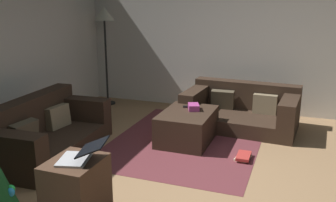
% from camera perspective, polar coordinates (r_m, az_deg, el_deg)
% --- Properties ---
extents(ground_plane, '(6.40, 6.40, 0.00)m').
position_cam_1_polar(ground_plane, '(3.99, 6.12, -13.79)').
color(ground_plane, '#93704C').
extents(corner_partition, '(0.12, 6.40, 2.60)m').
position_cam_1_polar(corner_partition, '(6.61, 13.24, 9.42)').
color(corner_partition, silver).
rests_on(corner_partition, ground_plane).
extents(couch_left, '(1.82, 0.96, 0.72)m').
position_cam_1_polar(couch_left, '(5.06, -18.47, -4.61)').
color(couch_left, '#332319').
rests_on(couch_left, ground_plane).
extents(couch_right, '(1.10, 1.74, 0.65)m').
position_cam_1_polar(couch_right, '(5.94, 11.25, -1.35)').
color(couch_right, '#332319').
rests_on(couch_right, ground_plane).
extents(ottoman, '(0.96, 0.68, 0.43)m').
position_cam_1_polar(ottoman, '(5.23, 2.97, -3.90)').
color(ottoman, '#332319').
rests_on(ottoman, ground_plane).
extents(gift_box, '(0.25, 0.21, 0.08)m').
position_cam_1_polar(gift_box, '(5.26, 3.95, -0.92)').
color(gift_box, '#B23F8C').
rests_on(gift_box, ottoman).
extents(tv_remote, '(0.10, 0.17, 0.02)m').
position_cam_1_polar(tv_remote, '(5.38, 3.18, -0.87)').
color(tv_remote, black).
rests_on(tv_remote, ottoman).
extents(side_table, '(0.52, 0.44, 0.58)m').
position_cam_1_polar(side_table, '(3.51, -13.86, -13.13)').
color(side_table, '#4C3323').
rests_on(side_table, ground_plane).
extents(laptop, '(0.41, 0.48, 0.19)m').
position_cam_1_polar(laptop, '(3.35, -13.19, -8.02)').
color(laptop, silver).
rests_on(laptop, side_table).
extents(book_stack, '(0.30, 0.20, 0.07)m').
position_cam_1_polar(book_stack, '(4.79, 11.47, -8.37)').
color(book_stack, beige).
rests_on(book_stack, ground_plane).
extents(corner_lamp, '(0.36, 0.36, 1.81)m').
position_cam_1_polar(corner_lamp, '(6.98, -9.73, 11.93)').
color(corner_lamp, black).
rests_on(corner_lamp, ground_plane).
extents(area_rug, '(2.60, 2.00, 0.01)m').
position_cam_1_polar(area_rug, '(5.31, 2.94, -6.04)').
color(area_rug, brown).
rests_on(area_rug, ground_plane).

